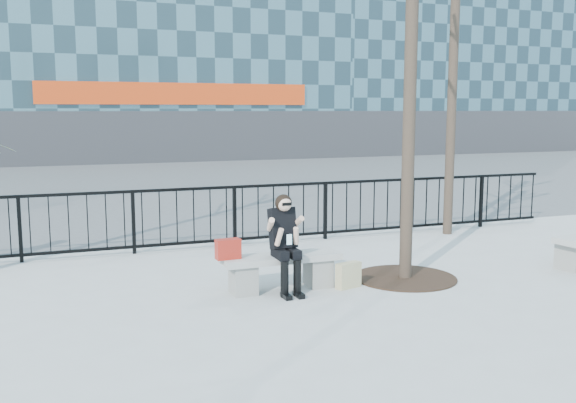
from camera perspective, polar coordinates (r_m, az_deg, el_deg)
name	(u,v)px	position (r m, az deg, el deg)	size (l,w,h in m)	color
ground	(282,289)	(8.93, -0.58, -7.82)	(120.00, 120.00, 0.00)	#999894
street_surface	(135,180)	(23.37, -13.43, 1.90)	(60.00, 23.00, 0.01)	#474747
railing	(224,216)	(11.60, -5.72, -1.33)	(14.00, 0.06, 1.10)	black
tree_grate	(405,278)	(9.64, 10.36, -6.67)	(1.50, 1.50, 0.02)	black
bench_main	(282,268)	(8.85, -0.58, -5.95)	(1.65, 0.46, 0.49)	slate
seated_woman	(286,244)	(8.62, -0.22, -3.81)	(0.50, 0.64, 1.34)	black
handbag	(228,249)	(8.57, -5.35, -4.23)	(0.33, 0.15, 0.27)	#A11E13
shopping_bag	(348,275)	(9.01, 5.38, -6.54)	(0.38, 0.14, 0.36)	#C3B789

